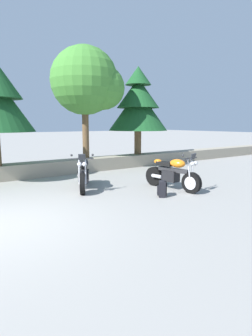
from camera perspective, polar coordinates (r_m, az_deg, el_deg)
The scene contains 5 objects.
motorcycle_black_near_left at distance 8.74m, azimuth -8.75°, elevation -1.14°, with size 1.17×1.89×1.18m.
motorcycle_orange_centre at distance 8.72m, azimuth 9.55°, elevation -1.19°, with size 0.73×2.06×1.18m.
rider_backpack at distance 7.83m, azimuth 7.40°, elevation -4.13°, with size 0.35×0.35×0.47m.
leafy_tree_mid_left at distance 12.30m, azimuth -7.73°, elevation 17.00°, with size 2.99×2.84×4.67m.
pine_tree_mid_right at distance 13.47m, azimuth 2.49°, elevation 13.00°, with size 2.78×2.78×4.10m.
Camera 1 is at (-0.82, -5.86, 2.03)m, focal length 29.70 mm.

